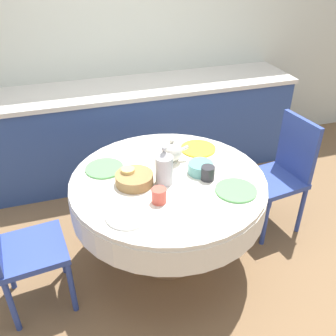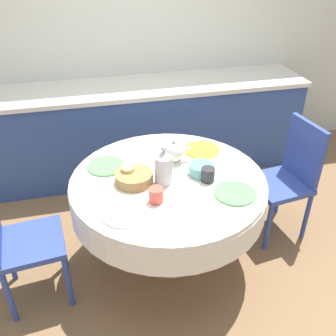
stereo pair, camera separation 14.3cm
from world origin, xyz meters
name	(u,v)px [view 1 (the left image)]	position (x,y,z in m)	size (l,w,h in m)	color
ground_plane	(168,257)	(0.00, 0.00, 0.00)	(12.00, 12.00, 0.00)	brown
wall_back	(115,32)	(0.00, 1.64, 1.30)	(7.00, 0.05, 2.60)	beige
kitchen_counter	(128,130)	(0.00, 1.31, 0.45)	(3.24, 0.64, 0.90)	#2D4784
dining_table	(168,194)	(0.00, 0.00, 0.60)	(1.29, 1.29, 0.72)	olive
chair_left	(283,170)	(0.98, 0.13, 0.52)	(0.45, 0.45, 0.93)	#2D428E
chair_right	(16,244)	(-0.98, -0.11, 0.52)	(0.44, 0.44, 0.93)	#2D428E
plate_near_left	(128,215)	(-0.33, -0.30, 0.73)	(0.26, 0.26, 0.01)	white
cup_near_left	(159,196)	(-0.13, -0.22, 0.77)	(0.09, 0.09, 0.09)	#CC4C3D
plate_near_right	(236,190)	(0.36, -0.26, 0.73)	(0.26, 0.26, 0.01)	#5BA85B
cup_near_right	(208,173)	(0.24, -0.08, 0.77)	(0.09, 0.09, 0.09)	#28282D
plate_far_left	(104,168)	(-0.38, 0.24, 0.73)	(0.26, 0.26, 0.01)	#5BA85B
cup_far_left	(128,175)	(-0.25, 0.05, 0.77)	(0.09, 0.09, 0.09)	#DBB766
plate_far_right	(198,149)	(0.33, 0.30, 0.73)	(0.26, 0.26, 0.01)	yellow
cup_far_right	(173,153)	(0.11, 0.23, 0.77)	(0.09, 0.09, 0.09)	#28282D
coffee_carafe	(164,167)	(-0.04, -0.04, 0.84)	(0.11, 0.11, 0.27)	#B2B2B7
teapot	(172,152)	(0.09, 0.19, 0.80)	(0.19, 0.14, 0.18)	silver
bread_basket	(134,179)	(-0.22, 0.01, 0.76)	(0.24, 0.24, 0.07)	olive
fruit_bowl	(200,168)	(0.23, 0.00, 0.76)	(0.17, 0.17, 0.07)	#569993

